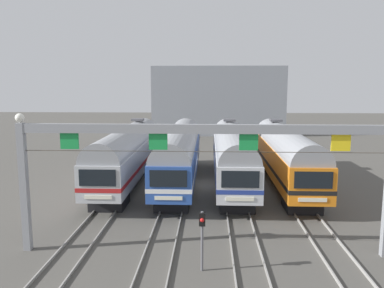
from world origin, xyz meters
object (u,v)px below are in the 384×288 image
at_px(commuter_train_silver, 232,153).
at_px(commuter_train_orange, 285,154).
at_px(commuter_train_stainless, 128,152).
at_px(catenary_gantry, 203,152).
at_px(yard_signal_mast, 202,230).
at_px(commuter_train_blue, 179,153).

relative_size(commuter_train_silver, commuter_train_orange, 1.00).
bearing_deg(commuter_train_silver, commuter_train_orange, 0.00).
distance_m(commuter_train_silver, commuter_train_orange, 4.34).
xyz_separation_m(commuter_train_stainless, catenary_gantry, (6.51, -13.50, 2.45)).
xyz_separation_m(commuter_train_silver, yard_signal_mast, (-2.17, -15.41, -0.74)).
xyz_separation_m(commuter_train_stainless, commuter_train_silver, (8.68, 0.00, 0.00)).
xyz_separation_m(commuter_train_silver, commuter_train_orange, (4.34, 0.00, 0.00)).
distance_m(commuter_train_silver, catenary_gantry, 13.89).
bearing_deg(commuter_train_orange, commuter_train_blue, -179.97).
height_order(commuter_train_orange, yard_signal_mast, commuter_train_orange).
bearing_deg(commuter_train_silver, commuter_train_stainless, 180.00).
bearing_deg(yard_signal_mast, commuter_train_silver, 81.98).
bearing_deg(catenary_gantry, commuter_train_stainless, 115.75).
bearing_deg(yard_signal_mast, commuter_train_blue, 98.02).
bearing_deg(commuter_train_blue, commuter_train_stainless, 179.94).
distance_m(commuter_train_stainless, commuter_train_blue, 4.34).
bearing_deg(commuter_train_blue, catenary_gantry, -80.86).
distance_m(commuter_train_blue, commuter_train_silver, 4.34).
distance_m(commuter_train_silver, yard_signal_mast, 15.58).
height_order(commuter_train_blue, commuter_train_orange, commuter_train_orange).
relative_size(commuter_train_stainless, catenary_gantry, 0.99).
height_order(commuter_train_stainless, commuter_train_silver, same).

